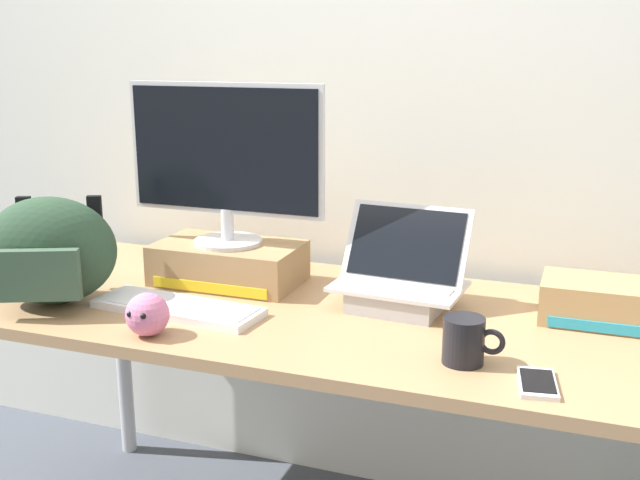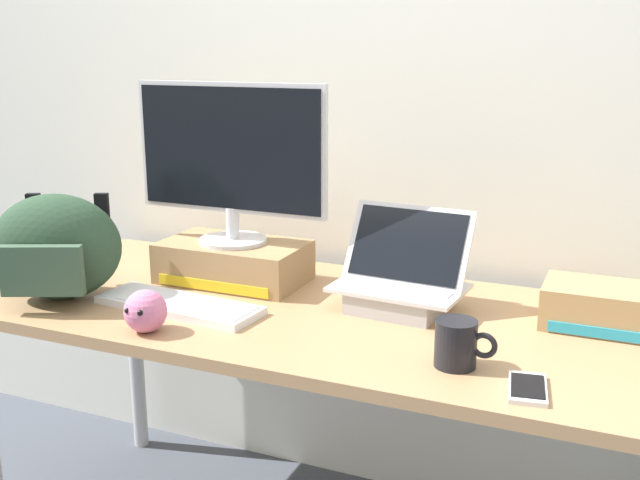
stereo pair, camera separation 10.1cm
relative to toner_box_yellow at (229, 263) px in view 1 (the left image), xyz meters
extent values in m
cube|color=silver|center=(0.32, 0.37, 0.50)|extent=(7.00, 0.10, 2.60)
cube|color=#A87F56|center=(0.32, -0.12, -0.07)|extent=(1.80, 0.77, 0.03)
cylinder|color=#B2B2B7|center=(-0.52, 0.21, -0.44)|extent=(0.05, 0.05, 0.71)
cube|color=#9E7A51|center=(0.00, 0.00, 0.00)|extent=(0.40, 0.24, 0.11)
cube|color=yellow|center=(0.00, -0.12, -0.04)|extent=(0.34, 0.00, 0.03)
cylinder|color=silver|center=(0.00, 0.00, 0.06)|extent=(0.19, 0.19, 0.01)
cylinder|color=silver|center=(0.00, 0.00, 0.11)|extent=(0.04, 0.04, 0.09)
cube|color=silver|center=(0.00, 0.00, 0.32)|extent=(0.57, 0.02, 0.35)
cube|color=black|center=(0.00, -0.01, 0.32)|extent=(0.54, 0.01, 0.33)
cube|color=#ADADB2|center=(0.50, -0.05, -0.03)|extent=(0.23, 0.22, 0.05)
cube|color=silver|center=(0.50, -0.05, 0.00)|extent=(0.34, 0.24, 0.01)
cube|color=#B7B7BC|center=(0.50, -0.03, 0.01)|extent=(0.29, 0.14, 0.00)
cube|color=silver|center=(0.51, 0.01, 0.10)|extent=(0.33, 0.14, 0.19)
cube|color=black|center=(0.51, 0.00, 0.10)|extent=(0.30, 0.12, 0.16)
cube|color=white|center=(-0.01, -0.26, -0.05)|extent=(0.45, 0.18, 0.02)
cube|color=silver|center=(-0.01, -0.26, -0.03)|extent=(0.42, 0.16, 0.00)
ellipsoid|color=#28422D|center=(-0.34, -0.32, 0.08)|extent=(0.39, 0.33, 0.28)
cube|color=#38513D|center=(-0.30, -0.42, 0.06)|extent=(0.20, 0.11, 0.13)
cube|color=black|center=(-0.48, -0.25, 0.10)|extent=(0.04, 0.03, 0.21)
cube|color=black|center=(-0.31, -0.17, 0.10)|extent=(0.04, 0.03, 0.21)
cylinder|color=black|center=(0.71, -0.33, -0.01)|extent=(0.09, 0.09, 0.10)
torus|color=black|center=(0.77, -0.33, 0.00)|extent=(0.06, 0.01, 0.06)
cube|color=silver|center=(0.87, -0.39, -0.05)|extent=(0.09, 0.15, 0.01)
cube|color=black|center=(0.87, -0.39, -0.05)|extent=(0.08, 0.12, 0.00)
sphere|color=#CC7099|center=(0.01, -0.42, -0.01)|extent=(0.10, 0.10, 0.10)
sphere|color=black|center=(-0.01, -0.47, 0.01)|extent=(0.01, 0.01, 0.01)
sphere|color=black|center=(0.02, -0.47, 0.01)|extent=(0.01, 0.01, 0.01)
cube|color=#A88456|center=(1.00, 0.03, -0.01)|extent=(0.32, 0.18, 0.10)
cube|color=#2899BC|center=(1.00, -0.06, -0.04)|extent=(0.27, 0.00, 0.02)
camera|label=1|loc=(0.94, -1.81, 0.59)|focal=42.29mm
camera|label=2|loc=(1.03, -1.78, 0.59)|focal=42.29mm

